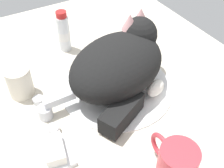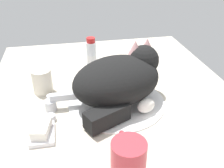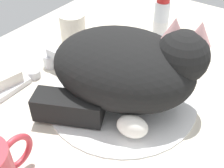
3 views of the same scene
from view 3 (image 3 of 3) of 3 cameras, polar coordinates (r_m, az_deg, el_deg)
The scene contains 8 objects.
ground_plane at distance 61.03cm, azimuth 1.93°, elevation -4.00°, with size 110.00×82.50×3.00cm, color beige.
sink_basin at distance 59.76cm, azimuth 1.97°, elevation -2.68°, with size 30.40×30.40×0.75cm, color white.
faucet at distance 68.61cm, azimuth -11.27°, elevation 4.72°, with size 13.45×9.83×5.22cm.
cat at distance 54.42cm, azimuth 3.26°, elevation 3.15°, with size 28.78×31.93×17.43cm.
rinse_cup at distance 76.53cm, azimuth -7.69°, elevation 10.66°, with size 6.52×6.52×8.21cm.
soap_dish at distance 66.40cm, azimuth -20.25°, elevation -0.31°, with size 9.00×6.40×1.20cm, color white.
soap_bar at distance 65.30cm, azimuth -20.61°, elevation 0.95°, with size 7.10×4.12×2.52cm, color white.
toothpaste_bottle at distance 76.13cm, azimuth 9.59°, elevation 12.03°, with size 3.84×3.84×13.18cm.
Camera 3 is at (-37.29, -24.26, 40.28)cm, focal length 46.48 mm.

